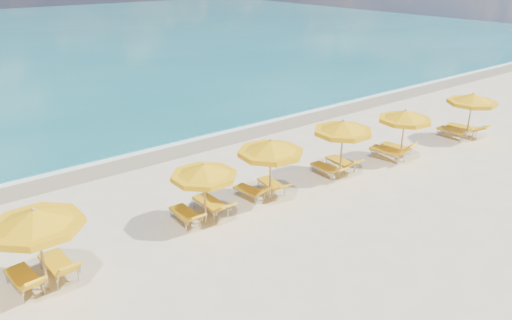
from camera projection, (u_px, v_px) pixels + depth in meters
ground_plane at (281, 203)px, 18.13m from camera, size 120.00×120.00×0.00m
wet_sand_band at (179, 147)px, 23.54m from camera, size 120.00×2.60×0.01m
foam_line at (171, 142)px, 24.12m from camera, size 120.00×1.20×0.03m
whitecap_far at (162, 69)px, 40.24m from camera, size 18.00×0.30×0.05m
umbrella_1 at (35, 220)px, 12.60m from camera, size 3.15×3.15×2.46m
umbrella_2 at (204, 172)px, 16.00m from camera, size 2.83×2.83×2.21m
umbrella_3 at (270, 148)px, 17.54m from camera, size 2.94×2.94×2.40m
umbrella_4 at (343, 128)px, 19.67m from camera, size 3.15×3.15×2.40m
umbrella_5 at (405, 116)px, 21.37m from camera, size 2.80×2.80×2.31m
umbrella_6 at (472, 99)px, 23.83m from camera, size 2.81×2.81×2.36m
lounger_1_left at (25, 283)px, 13.28m from camera, size 0.77×1.80×0.84m
lounger_1_right at (59, 269)px, 13.85m from camera, size 0.73×1.89×0.90m
lounger_2_left at (186, 217)px, 16.67m from camera, size 0.64×1.74×0.74m
lounger_2_right at (212, 207)px, 17.27m from camera, size 0.67×1.95×0.83m
lounger_3_left at (250, 194)px, 18.37m from camera, size 0.76×1.62×0.77m
lounger_3_right at (272, 187)px, 18.89m from camera, size 0.78×1.74×0.70m
lounger_4_left at (326, 171)px, 20.36m from camera, size 0.58×1.70×0.66m
lounger_4_right at (341, 165)px, 20.92m from camera, size 0.75×1.81×0.78m
lounger_5_left at (389, 154)px, 21.93m from camera, size 0.99×2.03×0.97m
lounger_5_right at (396, 149)px, 22.68m from camera, size 0.75×1.64×0.76m
lounger_6_left at (453, 134)px, 24.62m from camera, size 0.67×1.85×0.85m
lounger_6_right at (463, 130)px, 25.10m from camera, size 0.97×2.05×0.71m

